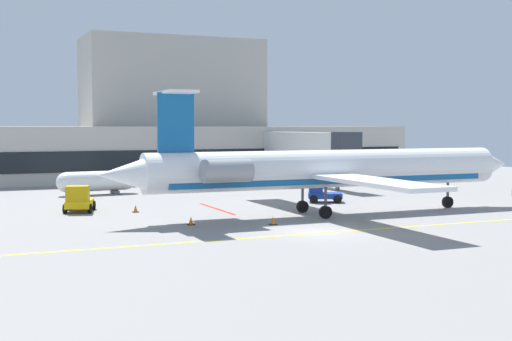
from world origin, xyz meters
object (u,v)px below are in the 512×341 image
regional_jet (325,170)px  pushback_tractor (321,191)px  baggage_tug (79,200)px  fuel_tank (97,181)px

regional_jet → pushback_tractor: size_ratio=10.03×
baggage_tug → pushback_tractor: bearing=-3.8°
regional_jet → pushback_tractor: bearing=63.0°
fuel_tank → regional_jet: bearing=-59.4°
regional_jet → pushback_tractor: 8.69m
fuel_tank → baggage_tug: bearing=-106.0°
regional_jet → fuel_tank: size_ratio=4.45×
pushback_tractor → fuel_tank: (-16.55, 14.16, 0.34)m
pushback_tractor → fuel_tank: 21.79m
baggage_tug → fuel_tank: (3.68, 12.83, 0.34)m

